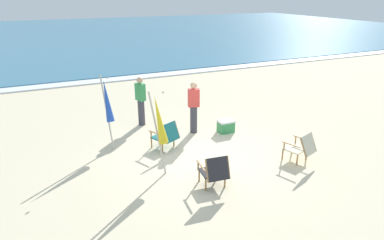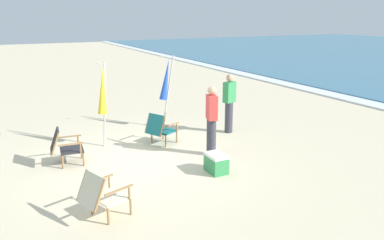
{
  "view_description": "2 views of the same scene",
  "coord_description": "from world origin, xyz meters",
  "px_view_note": "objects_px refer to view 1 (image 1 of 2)",
  "views": [
    {
      "loc": [
        -3.73,
        -7.49,
        4.22
      ],
      "look_at": [
        0.17,
        1.03,
        0.66
      ],
      "focal_mm": 32.0,
      "sensor_mm": 36.0,
      "label": 1
    },
    {
      "loc": [
        7.62,
        -2.55,
        3.15
      ],
      "look_at": [
        0.45,
        1.11,
        0.9
      ],
      "focal_mm": 35.0,
      "sensor_mm": 36.0,
      "label": 2
    }
  ],
  "objects_px": {
    "beach_chair_front_left": "(166,135)",
    "umbrella_furled_yellow": "(159,121)",
    "beach_chair_back_right": "(215,171)",
    "person_by_waterline": "(141,101)",
    "umbrella_furled_blue": "(107,102)",
    "beach_chair_far_center": "(301,147)",
    "person_near_chairs": "(194,107)",
    "cooler_box": "(226,126)"
  },
  "relations": [
    {
      "from": "beach_chair_front_left",
      "to": "umbrella_furled_yellow",
      "type": "bearing_deg",
      "value": -116.37
    },
    {
      "from": "beach_chair_back_right",
      "to": "person_by_waterline",
      "type": "relative_size",
      "value": 0.5
    },
    {
      "from": "umbrella_furled_blue",
      "to": "umbrella_furled_yellow",
      "type": "bearing_deg",
      "value": -68.4
    },
    {
      "from": "beach_chair_far_center",
      "to": "person_near_chairs",
      "type": "relative_size",
      "value": 0.53
    },
    {
      "from": "umbrella_furled_blue",
      "to": "cooler_box",
      "type": "xyz_separation_m",
      "value": [
        3.55,
        -0.42,
        -1.16
      ]
    },
    {
      "from": "beach_chair_back_right",
      "to": "beach_chair_far_center",
      "type": "bearing_deg",
      "value": 3.68
    },
    {
      "from": "umbrella_furled_blue",
      "to": "person_by_waterline",
      "type": "xyz_separation_m",
      "value": [
        1.32,
        1.31,
        -0.53
      ]
    },
    {
      "from": "person_near_chairs",
      "to": "cooler_box",
      "type": "xyz_separation_m",
      "value": [
        0.93,
        -0.41,
        -0.64
      ]
    },
    {
      "from": "beach_chair_front_left",
      "to": "umbrella_furled_blue",
      "type": "bearing_deg",
      "value": 150.8
    },
    {
      "from": "person_near_chairs",
      "to": "cooler_box",
      "type": "height_order",
      "value": "person_near_chairs"
    },
    {
      "from": "beach_chair_far_center",
      "to": "person_near_chairs",
      "type": "bearing_deg",
      "value": 119.65
    },
    {
      "from": "person_by_waterline",
      "to": "umbrella_furled_blue",
      "type": "bearing_deg",
      "value": -135.22
    },
    {
      "from": "umbrella_furled_blue",
      "to": "cooler_box",
      "type": "distance_m",
      "value": 3.76
    },
    {
      "from": "beach_chair_back_right",
      "to": "beach_chair_front_left",
      "type": "relative_size",
      "value": 0.94
    },
    {
      "from": "beach_chair_front_left",
      "to": "person_near_chairs",
      "type": "height_order",
      "value": "person_near_chairs"
    },
    {
      "from": "person_by_waterline",
      "to": "beach_chair_far_center",
      "type": "bearing_deg",
      "value": -55.02
    },
    {
      "from": "umbrella_furled_blue",
      "to": "cooler_box",
      "type": "bearing_deg",
      "value": -6.68
    },
    {
      "from": "beach_chair_far_center",
      "to": "person_by_waterline",
      "type": "distance_m",
      "value": 5.24
    },
    {
      "from": "cooler_box",
      "to": "person_by_waterline",
      "type": "bearing_deg",
      "value": 142.39
    },
    {
      "from": "umbrella_furled_blue",
      "to": "person_by_waterline",
      "type": "height_order",
      "value": "umbrella_furled_blue"
    },
    {
      "from": "beach_chair_back_right",
      "to": "beach_chair_front_left",
      "type": "height_order",
      "value": "beach_chair_back_right"
    },
    {
      "from": "umbrella_furled_blue",
      "to": "umbrella_furled_yellow",
      "type": "height_order",
      "value": "umbrella_furled_yellow"
    },
    {
      "from": "beach_chair_far_center",
      "to": "umbrella_furled_yellow",
      "type": "distance_m",
      "value": 3.76
    },
    {
      "from": "person_near_chairs",
      "to": "person_by_waterline",
      "type": "relative_size",
      "value": 1.0
    },
    {
      "from": "cooler_box",
      "to": "beach_chair_far_center",
      "type": "bearing_deg",
      "value": -73.45
    },
    {
      "from": "umbrella_furled_yellow",
      "to": "person_near_chairs",
      "type": "bearing_deg",
      "value": 47.9
    },
    {
      "from": "beach_chair_back_right",
      "to": "person_near_chairs",
      "type": "height_order",
      "value": "person_near_chairs"
    },
    {
      "from": "beach_chair_back_right",
      "to": "person_near_chairs",
      "type": "distance_m",
      "value": 3.3
    },
    {
      "from": "beach_chair_far_center",
      "to": "person_near_chairs",
      "type": "xyz_separation_m",
      "value": [
        -1.69,
        2.97,
        0.41
      ]
    },
    {
      "from": "umbrella_furled_yellow",
      "to": "person_near_chairs",
      "type": "height_order",
      "value": "umbrella_furled_yellow"
    },
    {
      "from": "umbrella_furled_yellow",
      "to": "umbrella_furled_blue",
      "type": "bearing_deg",
      "value": 111.6
    },
    {
      "from": "beach_chair_back_right",
      "to": "person_by_waterline",
      "type": "height_order",
      "value": "person_by_waterline"
    },
    {
      "from": "umbrella_furled_yellow",
      "to": "person_by_waterline",
      "type": "relative_size",
      "value": 1.29
    },
    {
      "from": "umbrella_furled_blue",
      "to": "beach_chair_front_left",
      "type": "bearing_deg",
      "value": -29.2
    },
    {
      "from": "beach_chair_front_left",
      "to": "umbrella_furled_yellow",
      "type": "xyz_separation_m",
      "value": [
        -0.61,
        -1.23,
        0.95
      ]
    },
    {
      "from": "umbrella_furled_blue",
      "to": "person_near_chairs",
      "type": "distance_m",
      "value": 2.67
    },
    {
      "from": "beach_chair_far_center",
      "to": "umbrella_furled_blue",
      "type": "relative_size",
      "value": 0.42
    },
    {
      "from": "beach_chair_front_left",
      "to": "cooler_box",
      "type": "xyz_separation_m",
      "value": [
        2.14,
        0.37,
        -0.23
      ]
    },
    {
      "from": "person_by_waterline",
      "to": "person_near_chairs",
      "type": "bearing_deg",
      "value": -45.13
    },
    {
      "from": "beach_chair_back_right",
      "to": "umbrella_furled_blue",
      "type": "relative_size",
      "value": 0.39
    },
    {
      "from": "umbrella_furled_blue",
      "to": "person_near_chairs",
      "type": "relative_size",
      "value": 1.28
    },
    {
      "from": "umbrella_furled_yellow",
      "to": "cooler_box",
      "type": "bearing_deg",
      "value": 30.19
    }
  ]
}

